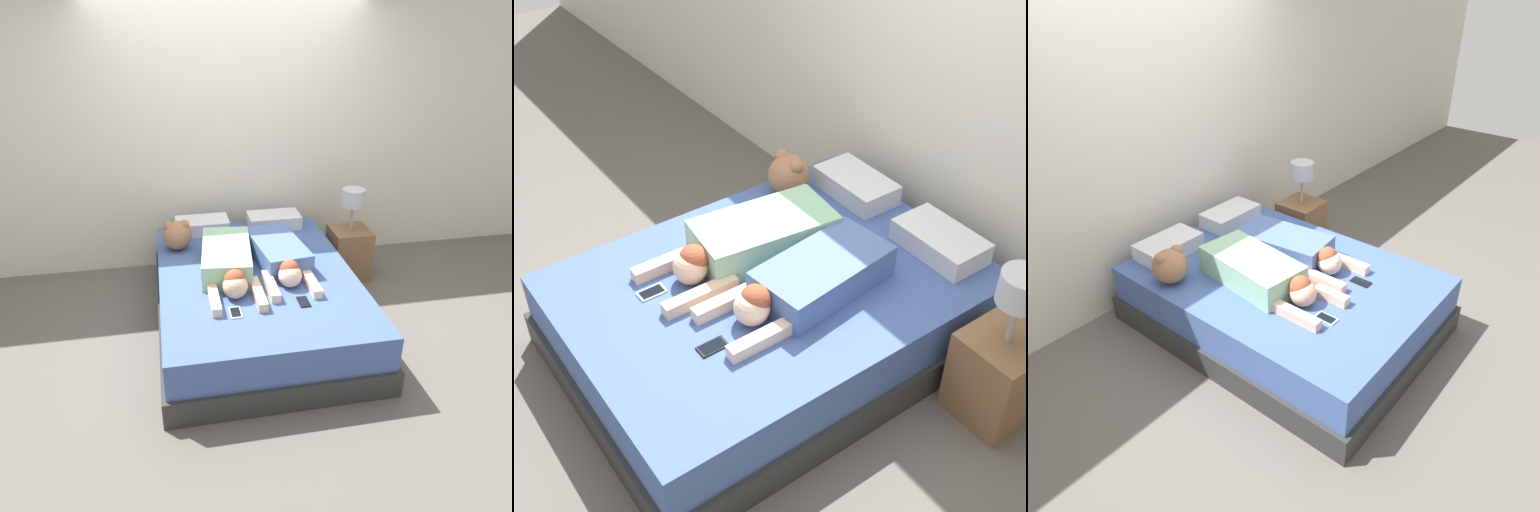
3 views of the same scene
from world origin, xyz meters
The scene contains 11 objects.
ground_plane centered at (0.00, 0.00, 0.00)m, with size 12.00×12.00×0.00m, color #5B5651.
wall_back centered at (0.00, 1.25, 1.30)m, with size 12.00×0.06×2.60m.
bed centered at (0.00, 0.00, 0.23)m, with size 1.62×2.21×0.47m.
pillow_head_left centered at (-0.35, 0.90, 0.54)m, with size 0.50×0.29×0.13m.
pillow_head_right centered at (0.35, 0.90, 0.54)m, with size 0.50×0.29×0.13m.
person_left centered at (-0.22, 0.03, 0.58)m, with size 0.48×1.12×0.21m.
person_right centered at (0.22, 0.08, 0.57)m, with size 0.46×1.06×0.21m.
cell_phone_left centered at (-0.26, -0.57, 0.48)m, with size 0.08×0.15×0.01m.
cell_phone_right centered at (0.26, -0.52, 0.48)m, with size 0.08×0.15×0.01m.
plush_toy centered at (-0.60, 0.57, 0.61)m, with size 0.26×0.26×0.27m.
nightstand centered at (1.05, 0.63, 0.31)m, with size 0.37×0.37×0.90m.
Camera 3 is at (-2.45, -1.99, 2.52)m, focal length 35.00 mm.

